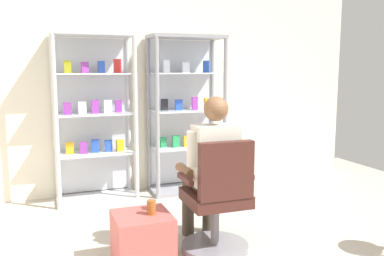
% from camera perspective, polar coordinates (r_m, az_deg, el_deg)
% --- Properties ---
extents(back_wall, '(6.00, 0.10, 2.70)m').
position_cam_1_polar(back_wall, '(5.17, -7.68, 6.36)').
color(back_wall, silver).
rests_on(back_wall, ground).
extents(display_cabinet_left, '(0.90, 0.45, 1.90)m').
position_cam_1_polar(display_cabinet_left, '(4.87, -13.30, 1.53)').
color(display_cabinet_left, '#B7B7BC').
rests_on(display_cabinet_left, ground).
extents(display_cabinet_right, '(0.90, 0.45, 1.90)m').
position_cam_1_polar(display_cabinet_right, '(5.12, -0.99, 2.03)').
color(display_cabinet_right, gray).
rests_on(display_cabinet_right, ground).
extents(office_chair, '(0.56, 0.56, 0.96)m').
position_cam_1_polar(office_chair, '(3.43, 3.57, -10.81)').
color(office_chair, slate).
rests_on(office_chair, ground).
extents(seated_shopkeeper, '(0.49, 0.57, 1.29)m').
position_cam_1_polar(seated_shopkeeper, '(3.49, 2.56, -5.03)').
color(seated_shopkeeper, '#3F382D').
rests_on(seated_shopkeeper, ground).
extents(storage_crate, '(0.43, 0.42, 0.41)m').
position_cam_1_polar(storage_crate, '(3.33, -6.82, -15.00)').
color(storage_crate, '#B24C47').
rests_on(storage_crate, ground).
extents(tea_glass, '(0.07, 0.07, 0.11)m').
position_cam_1_polar(tea_glass, '(3.23, -5.60, -10.79)').
color(tea_glass, brown).
rests_on(tea_glass, storage_crate).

